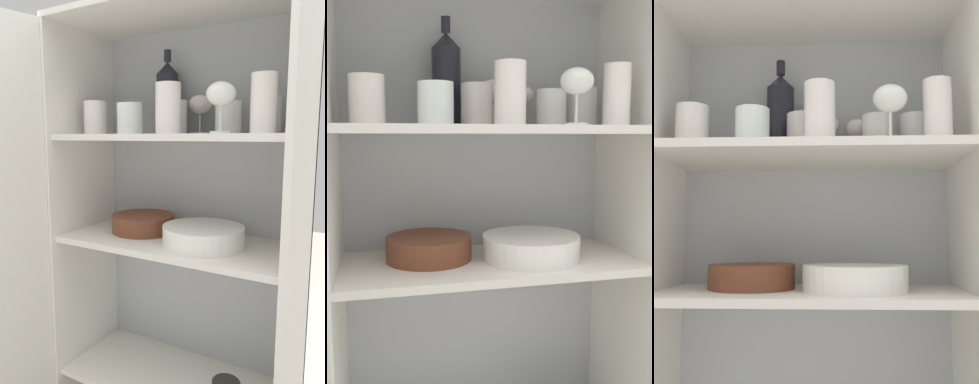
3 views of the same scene
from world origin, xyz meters
TOP-DOWN VIEW (x-y plane):
  - cupboard_back_panel at (0.00, 0.34)m, footprint 0.78×0.02m
  - cupboard_side_left at (-0.38, 0.17)m, footprint 0.02×0.37m
  - cupboard_side_right at (0.38, 0.17)m, footprint 0.02×0.37m
  - cupboard_top_panel at (0.00, 0.17)m, footprint 0.78×0.37m
  - shelf_board_middle at (0.00, 0.17)m, footprint 0.74×0.33m
  - shelf_board_upper at (0.00, 0.17)m, footprint 0.74×0.33m
  - tumbler_glass_0 at (-0.03, 0.20)m, footprint 0.08×0.08m
  - tumbler_glass_1 at (0.30, 0.08)m, footprint 0.07×0.07m
  - tumbler_glass_2 at (0.02, 0.07)m, footprint 0.07×0.07m
  - tumbler_glass_3 at (0.17, 0.18)m, footprint 0.08×0.08m
  - tumbler_glass_4 at (0.27, 0.22)m, footprint 0.08×0.08m
  - tumbler_glass_5 at (-0.14, 0.12)m, footprint 0.08×0.08m
  - tumbler_glass_6 at (-0.29, 0.13)m, footprint 0.08×0.08m
  - wine_glass_0 at (0.19, 0.07)m, footprint 0.08×0.08m
  - wine_glass_1 at (0.12, 0.28)m, footprint 0.07×0.07m
  - wine_glass_2 at (0.03, 0.27)m, footprint 0.08×0.08m
  - wine_bottle at (-0.09, 0.27)m, footprint 0.08×0.08m
  - plate_stack_white at (0.10, 0.15)m, footprint 0.25×0.25m
  - mixing_bowl_large at (-0.15, 0.20)m, footprint 0.22×0.22m

SIDE VIEW (x-z plane):
  - cupboard_back_panel at x=0.00m, z-range 0.00..1.54m
  - cupboard_side_left at x=-0.38m, z-range 0.00..1.54m
  - cupboard_side_right at x=0.38m, z-range 0.00..1.54m
  - shelf_board_middle at x=0.00m, z-range 0.82..0.84m
  - plate_stack_white at x=0.10m, z-range 0.84..0.91m
  - mixing_bowl_large at x=-0.15m, z-range 0.85..0.91m
  - shelf_board_upper at x=0.00m, z-range 1.17..1.19m
  - tumbler_glass_3 at x=0.17m, z-range 1.19..1.28m
  - tumbler_glass_5 at x=-0.14m, z-range 1.19..1.28m
  - tumbler_glass_4 at x=0.27m, z-range 1.19..1.29m
  - tumbler_glass_0 at x=-0.03m, z-range 1.19..1.29m
  - tumbler_glass_6 at x=-0.29m, z-range 1.19..1.30m
  - tumbler_glass_2 at x=0.02m, z-range 1.19..1.33m
  - tumbler_glass_1 at x=0.30m, z-range 1.19..1.33m
  - wine_glass_1 at x=0.12m, z-range 1.21..1.32m
  - wine_glass_2 at x=0.03m, z-range 1.21..1.34m
  - wine_glass_0 at x=0.19m, z-range 1.22..1.35m
  - wine_bottle at x=-0.09m, z-range 1.17..1.45m
  - cupboard_top_panel at x=0.00m, z-range 1.54..1.56m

